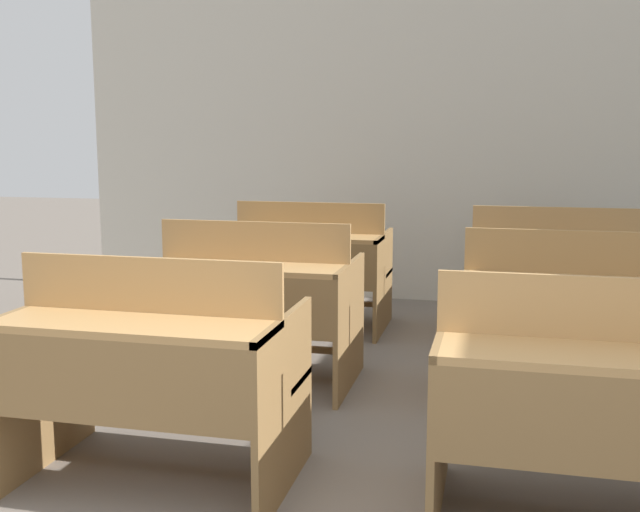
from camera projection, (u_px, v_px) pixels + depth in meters
wall_back at (450, 134)px, 6.40m from camera, size 6.68×0.06×2.91m
bench_front_left at (153, 371)px, 3.06m from camera, size 1.12×0.77×0.95m
bench_front_right at (596, 407)px, 2.65m from camera, size 1.12×0.77×0.95m
bench_second_left at (256, 302)px, 4.34m from camera, size 1.12×0.77×0.95m
bench_second_right at (572, 320)px, 3.92m from camera, size 1.12×0.77×0.95m
bench_third_left at (310, 265)px, 5.61m from camera, size 1.12×0.77×0.95m
bench_third_right at (553, 274)px, 5.22m from camera, size 1.12×0.77×0.95m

